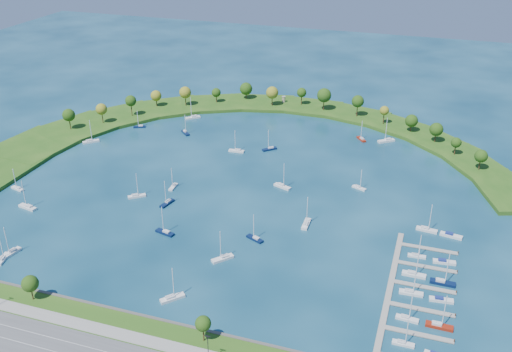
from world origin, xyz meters
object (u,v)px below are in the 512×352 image
(moored_boat_6, at_px, (137,195))
(docked_boat_2, at_px, (407,318))
(moored_boat_8, at_px, (185,132))
(docked_boat_10, at_px, (427,229))
(moored_boat_0, at_px, (140,126))
(moored_boat_2, at_px, (255,238))
(moored_boat_16, at_px, (3,258))
(moored_boat_19, at_px, (223,258))
(docked_boat_9, at_px, (444,262))
(moored_boat_9, at_px, (173,186))
(docked_boat_5, at_px, (441,300))
(moored_boat_20, at_px, (167,203))
(moored_boat_10, at_px, (165,232))
(docked_boat_6, at_px, (414,274))
(moored_boat_17, at_px, (172,297))
(moored_boat_14, at_px, (91,141))
(moored_boat_18, at_px, (17,188))
(moored_boat_13, at_px, (11,252))
(docked_boat_0, at_px, (403,343))
(docked_boat_3, at_px, (439,325))
(moored_boat_7, at_px, (193,117))
(docked_boat_7, at_px, (443,282))
(docked_boat_11, at_px, (451,235))
(harbor_tower, at_px, (284,99))
(moored_boat_3, at_px, (237,150))
(moored_boat_1, at_px, (306,223))
(docked_boat_8, at_px, (417,255))
(moored_boat_15, at_px, (282,186))
(moored_boat_5, at_px, (361,139))
(moored_boat_12, at_px, (359,187))
(moored_boat_4, at_px, (28,207))
(dock_system, at_px, (410,295))
(moored_boat_21, at_px, (270,148))

(moored_boat_6, bearing_deg, docked_boat_2, -58.33)
(moored_boat_8, height_order, docked_boat_10, docked_boat_10)
(moored_boat_0, bearing_deg, moored_boat_2, 111.69)
(moored_boat_6, height_order, moored_boat_16, moored_boat_6)
(moored_boat_19, relative_size, docked_boat_9, 1.50)
(moored_boat_9, distance_m, docked_boat_5, 136.40)
(moored_boat_19, height_order, moored_boat_20, moored_boat_19)
(moored_boat_0, height_order, moored_boat_10, moored_boat_10)
(moored_boat_20, bearing_deg, docked_boat_6, 91.55)
(moored_boat_17, bearing_deg, moored_boat_0, 74.39)
(moored_boat_14, relative_size, moored_boat_18, 1.24)
(moored_boat_8, height_order, moored_boat_13, moored_boat_13)
(moored_boat_0, xyz_separation_m, moored_boat_6, (41.71, -79.03, 0.05))
(docked_boat_0, xyz_separation_m, docked_boat_3, (10.46, 12.13, 0.08))
(moored_boat_7, height_order, docked_boat_7, moored_boat_7)
(moored_boat_13, relative_size, moored_boat_16, 1.08)
(docked_boat_11, bearing_deg, harbor_tower, 139.05)
(moored_boat_20, bearing_deg, docked_boat_7, 91.60)
(moored_boat_14, bearing_deg, moored_boat_3, -35.02)
(moored_boat_6, xyz_separation_m, moored_boat_18, (-58.36, -11.55, -0.04))
(moored_boat_1, bearing_deg, docked_boat_8, -102.86)
(moored_boat_10, height_order, docked_boat_11, moored_boat_10)
(moored_boat_2, xyz_separation_m, moored_boat_10, (-37.52, -7.57, 0.03))
(harbor_tower, bearing_deg, docked_boat_11, -50.26)
(moored_boat_15, bearing_deg, moored_boat_6, -132.57)
(moored_boat_13, xyz_separation_m, moored_boat_14, (-32.87, 107.64, 0.02))
(moored_boat_2, relative_size, moored_boat_15, 0.89)
(moored_boat_7, bearing_deg, docked_boat_9, 101.01)
(docked_boat_6, relative_size, docked_boat_11, 1.39)
(moored_boat_18, xyz_separation_m, docked_boat_2, (187.70, -36.37, 0.01))
(moored_boat_2, bearing_deg, moored_boat_5, -77.31)
(moored_boat_2, xyz_separation_m, moored_boat_8, (-75.90, 96.19, 0.01))
(moored_boat_0, height_order, moored_boat_7, moored_boat_7)
(moored_boat_14, relative_size, docked_boat_7, 1.01)
(moored_boat_12, relative_size, moored_boat_17, 0.80)
(moored_boat_12, distance_m, moored_boat_13, 157.79)
(moored_boat_6, relative_size, moored_boat_14, 0.90)
(moored_boat_9, distance_m, docked_boat_9, 129.81)
(moored_boat_10, distance_m, moored_boat_20, 25.46)
(moored_boat_17, xyz_separation_m, docked_boat_8, (80.12, 54.65, -0.08))
(moored_boat_4, relative_size, docked_boat_7, 1.02)
(moored_boat_10, xyz_separation_m, docked_boat_8, (102.17, 16.10, -0.07))
(dock_system, relative_size, docked_boat_5, 9.57)
(moored_boat_2, distance_m, moored_boat_19, 19.08)
(moored_boat_7, xyz_separation_m, moored_boat_9, (29.40, -88.97, -0.10))
(moored_boat_9, xyz_separation_m, moored_boat_20, (4.54, -15.75, 0.04))
(moored_boat_13, relative_size, moored_boat_15, 0.99)
(dock_system, bearing_deg, moored_boat_19, -179.79)
(moored_boat_12, xyz_separation_m, moored_boat_21, (-54.91, 30.28, 0.05))
(moored_boat_4, relative_size, docked_boat_0, 1.32)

